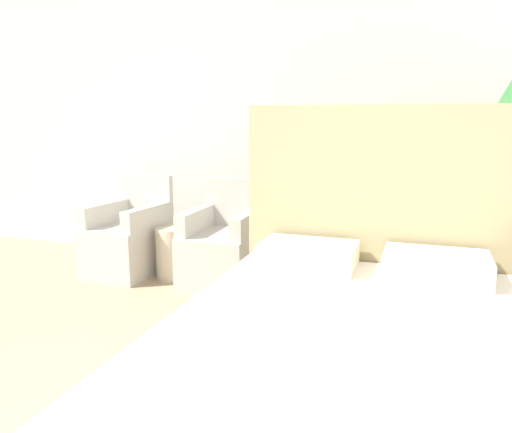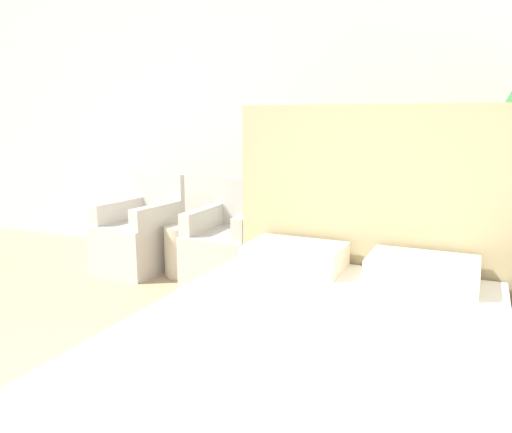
% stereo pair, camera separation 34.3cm
% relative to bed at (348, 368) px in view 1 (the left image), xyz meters
% --- Properties ---
extents(wall_back, '(10.00, 0.06, 2.90)m').
position_rel_bed_xyz_m(wall_back, '(-1.00, 2.49, 1.14)').
color(wall_back, silver).
rests_on(wall_back, ground_plane).
extents(bed, '(1.59, 2.16, 1.46)m').
position_rel_bed_xyz_m(bed, '(0.00, 0.00, 0.00)').
color(bed, '#4C4238').
rests_on(bed, ground_plane).
extents(armchair_near_window_left, '(0.62, 0.73, 0.87)m').
position_rel_bed_xyz_m(armchair_near_window_left, '(-2.24, 1.74, -0.02)').
color(armchair_near_window_left, '#B7B2A8').
rests_on(armchair_near_window_left, ground_plane).
extents(armchair_near_window_right, '(0.58, 0.70, 0.87)m').
position_rel_bed_xyz_m(armchair_near_window_right, '(-1.32, 1.74, -0.02)').
color(armchair_near_window_right, '#B7B2A8').
rests_on(armchair_near_window_right, ground_plane).
extents(side_table, '(0.28, 0.28, 0.45)m').
position_rel_bed_xyz_m(side_table, '(-1.78, 1.71, -0.08)').
color(side_table, '#B7AD93').
rests_on(side_table, ground_plane).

